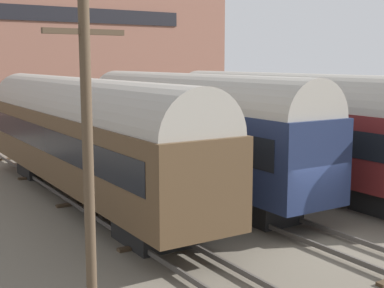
{
  "coord_description": "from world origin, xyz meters",
  "views": [
    {
      "loc": [
        -12.45,
        -11.59,
        5.83
      ],
      "look_at": [
        0.0,
        8.28,
        2.2
      ],
      "focal_mm": 50.0,
      "sensor_mm": 36.0,
      "label": 1
    }
  ],
  "objects_px": {
    "train_car_navy": "(189,125)",
    "utility_pole": "(88,154)",
    "train_car_maroon": "(293,123)",
    "train_car_brown": "(81,132)"
  },
  "relations": [
    {
      "from": "train_car_navy",
      "to": "utility_pole",
      "type": "height_order",
      "value": "utility_pole"
    },
    {
      "from": "utility_pole",
      "to": "train_car_maroon",
      "type": "bearing_deg",
      "value": 30.18
    },
    {
      "from": "train_car_maroon",
      "to": "utility_pole",
      "type": "height_order",
      "value": "utility_pole"
    },
    {
      "from": "train_car_brown",
      "to": "utility_pole",
      "type": "distance_m",
      "value": 10.74
    },
    {
      "from": "train_car_brown",
      "to": "utility_pole",
      "type": "relative_size",
      "value": 2.59
    },
    {
      "from": "train_car_brown",
      "to": "utility_pole",
      "type": "bearing_deg",
      "value": -109.57
    },
    {
      "from": "train_car_brown",
      "to": "utility_pole",
      "type": "xyz_separation_m",
      "value": [
        -3.58,
        -10.08,
        0.87
      ]
    },
    {
      "from": "train_car_brown",
      "to": "train_car_maroon",
      "type": "distance_m",
      "value": 9.74
    },
    {
      "from": "train_car_maroon",
      "to": "train_car_navy",
      "type": "bearing_deg",
      "value": 160.98
    },
    {
      "from": "train_car_brown",
      "to": "train_car_navy",
      "type": "relative_size",
      "value": 1.18
    }
  ]
}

